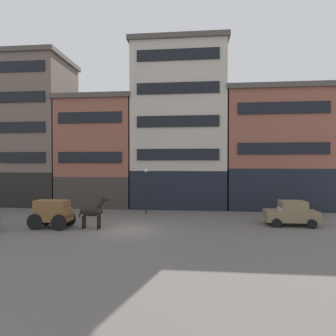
{
  "coord_description": "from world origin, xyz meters",
  "views": [
    {
      "loc": [
        4.6,
        -18.91,
        4.62
      ],
      "look_at": [
        2.55,
        2.33,
        4.25
      ],
      "focal_mm": 29.93,
      "sensor_mm": 36.0,
      "label": 1
    }
  ],
  "objects_px": {
    "streetlamp_curbside": "(146,185)",
    "sedan_light": "(291,213)",
    "cargo_wagon": "(53,212)",
    "draft_horse": "(93,211)"
  },
  "relations": [
    {
      "from": "cargo_wagon",
      "to": "draft_horse",
      "type": "distance_m",
      "value": 2.95
    },
    {
      "from": "draft_horse",
      "to": "streetlamp_curbside",
      "type": "distance_m",
      "value": 6.69
    },
    {
      "from": "streetlamp_curbside",
      "to": "sedan_light",
      "type": "bearing_deg",
      "value": -16.85
    },
    {
      "from": "streetlamp_curbside",
      "to": "draft_horse",
      "type": "bearing_deg",
      "value": -114.83
    },
    {
      "from": "sedan_light",
      "to": "streetlamp_curbside",
      "type": "height_order",
      "value": "streetlamp_curbside"
    },
    {
      "from": "draft_horse",
      "to": "streetlamp_curbside",
      "type": "bearing_deg",
      "value": 65.17
    },
    {
      "from": "streetlamp_curbside",
      "to": "cargo_wagon",
      "type": "bearing_deg",
      "value": -133.82
    },
    {
      "from": "sedan_light",
      "to": "streetlamp_curbside",
      "type": "distance_m",
      "value": 12.14
    },
    {
      "from": "sedan_light",
      "to": "streetlamp_curbside",
      "type": "xyz_separation_m",
      "value": [
        -11.49,
        3.48,
        1.76
      ]
    },
    {
      "from": "draft_horse",
      "to": "sedan_light",
      "type": "bearing_deg",
      "value": 9.78
    }
  ]
}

